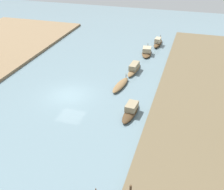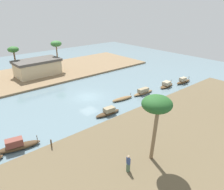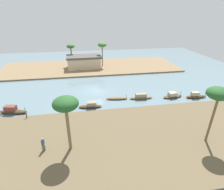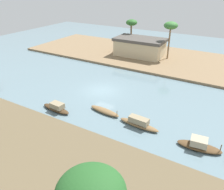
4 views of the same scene
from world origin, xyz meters
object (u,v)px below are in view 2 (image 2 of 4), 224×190
sampan_midstream (108,112)px  sampan_near_left_bank (122,99)px  sampan_with_tall_canopy (183,81)px  sampan_upstream_small (166,85)px  person_on_near_bank (128,165)px  palm_tree_left_near (157,106)px  palm_tree_right_tall (56,44)px  palm_tree_right_short (13,51)px  riverside_building (38,67)px  sampan_open_hull (143,92)px  sampan_downstream_large (17,145)px  mooring_post (51,143)px

sampan_midstream → sampan_near_left_bank: sampan_midstream is taller
sampan_with_tall_canopy → sampan_near_left_bank: bearing=175.9°
sampan_upstream_small → person_on_near_bank: size_ratio=2.33×
palm_tree_left_near → palm_tree_right_tall: size_ratio=1.01×
palm_tree_right_short → riverside_building: bearing=-42.4°
sampan_open_hull → riverside_building: size_ratio=0.47×
sampan_downstream_large → sampan_with_tall_canopy: bearing=12.4°
riverside_building → sampan_upstream_small: bearing=-55.6°
sampan_open_hull → person_on_near_bank: size_ratio=2.60×
sampan_open_hull → palm_tree_left_near: 17.22m
sampan_with_tall_canopy → sampan_midstream: bearing=-175.3°
sampan_near_left_bank → palm_tree_left_near: 15.19m
sampan_with_tall_canopy → mooring_post: 27.60m
sampan_near_left_bank → palm_tree_left_near: bearing=-115.4°
sampan_open_hull → palm_tree_left_near: bearing=-131.9°
sampan_with_tall_canopy → sampan_open_hull: size_ratio=0.92×
sampan_midstream → palm_tree_right_tall: bearing=82.6°
sampan_near_left_bank → palm_tree_right_short: (-8.04, 22.39, 4.99)m
sampan_downstream_large → riverside_building: size_ratio=0.49×
palm_tree_right_short → sampan_with_tall_canopy: bearing=-47.9°
sampan_midstream → palm_tree_left_near: (-2.83, -9.77, 5.35)m
person_on_near_bank → sampan_open_hull: bearing=141.6°
person_on_near_bank → sampan_near_left_bank: bearing=152.4°
sampan_near_left_bank → person_on_near_bank: person_on_near_bank is taller
person_on_near_bank → palm_tree_right_short: palm_tree_right_short is taller
palm_tree_left_near → palm_tree_right_short: 34.42m
sampan_upstream_small → riverside_building: bearing=119.4°
sampan_upstream_small → palm_tree_right_short: bearing=121.1°
sampan_midstream → sampan_upstream_small: (14.45, 1.35, -0.00)m
sampan_near_left_bank → mooring_post: size_ratio=4.30×
sampan_near_left_bank → palm_tree_left_near: (-7.49, -12.02, 5.50)m
sampan_downstream_large → sampan_near_left_bank: size_ratio=1.15×
sampan_midstream → person_on_near_bank: size_ratio=2.36×
sampan_with_tall_canopy → sampan_open_hull: sampan_with_tall_canopy is taller
sampan_downstream_large → mooring_post: 3.46m
sampan_with_tall_canopy → palm_tree_left_near: bearing=-151.0°
sampan_downstream_large → person_on_near_bank: person_on_near_bank is taller
mooring_post → palm_tree_right_short: bearing=78.0°
sampan_midstream → sampan_downstream_large: sampan_downstream_large is taller
sampan_open_hull → mooring_post: bearing=-164.3°
sampan_downstream_large → palm_tree_right_short: (8.24, 24.46, 4.75)m
sampan_upstream_small → sampan_near_left_bank: sampan_upstream_small is taller
person_on_near_bank → mooring_post: 8.09m
sampan_open_hull → palm_tree_right_short: palm_tree_right_short is taller
palm_tree_right_short → sampan_open_hull: bearing=-62.0°
sampan_midstream → sampan_near_left_bank: (4.66, 2.25, -0.16)m
sampan_downstream_large → sampan_near_left_bank: sampan_downstream_large is taller
palm_tree_right_tall → sampan_midstream: bearing=-101.7°
sampan_open_hull → palm_tree_left_near: palm_tree_left_near is taller
sampan_with_tall_canopy → palm_tree_left_near: 24.17m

